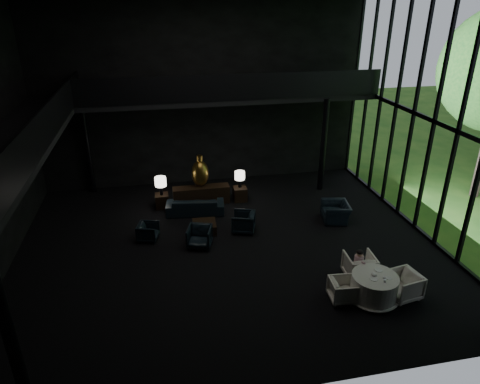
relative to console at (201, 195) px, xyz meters
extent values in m
cube|color=black|center=(0.52, -3.59, -0.36)|extent=(14.00, 12.00, 0.02)
cube|color=black|center=(0.52, 2.41, 3.64)|extent=(14.00, 0.04, 8.00)
cube|color=black|center=(0.52, -9.59, 3.64)|extent=(14.00, 0.04, 8.00)
cube|color=black|center=(-5.48, -3.59, 3.64)|extent=(2.00, 12.00, 0.25)
cube|color=black|center=(1.52, 1.41, 3.64)|extent=(12.00, 2.00, 0.25)
cube|color=black|center=(-4.48, -3.59, 4.24)|extent=(0.06, 12.00, 1.00)
cube|color=black|center=(1.52, 0.41, 4.24)|extent=(12.00, 0.06, 1.00)
cylinder|color=black|center=(-4.48, -9.29, 1.64)|extent=(0.24, 0.24, 4.00)
cylinder|color=black|center=(-4.48, 2.11, 1.64)|extent=(0.24, 0.24, 4.00)
cylinder|color=black|center=(5.32, 0.41, 1.64)|extent=(0.24, 0.24, 4.00)
cube|color=black|center=(0.00, 0.00, 0.00)|extent=(2.29, 0.52, 0.73)
ellipsoid|color=#AB5D22|center=(0.00, 0.13, 0.90)|extent=(0.70, 0.70, 1.08)
cylinder|color=#AB5D22|center=(0.00, 0.13, 1.55)|extent=(0.24, 0.24, 0.22)
cube|color=black|center=(-1.60, -0.09, -0.08)|extent=(0.52, 0.52, 0.58)
cylinder|color=black|center=(-1.60, -0.13, 0.41)|extent=(0.13, 0.13, 0.39)
cylinder|color=white|center=(-1.60, -0.13, 0.78)|extent=(0.45, 0.45, 0.36)
cube|color=black|center=(1.60, -0.07, -0.07)|extent=(0.53, 0.53, 0.59)
cylinder|color=black|center=(1.60, -0.04, 0.40)|extent=(0.12, 0.12, 0.36)
cylinder|color=white|center=(1.60, -0.04, 0.75)|extent=(0.41, 0.41, 0.33)
imported|color=black|center=(-0.35, -0.86, 0.11)|extent=(2.48, 1.02, 0.94)
imported|color=black|center=(-2.16, -2.56, -0.06)|extent=(0.68, 0.71, 0.60)
imported|color=black|center=(1.21, -2.61, 0.05)|extent=(0.97, 1.00, 0.82)
imported|color=black|center=(-0.46, -3.35, 0.05)|extent=(0.99, 0.96, 0.83)
imported|color=black|center=(4.79, -2.51, 0.11)|extent=(0.89, 1.20, 0.96)
cube|color=black|center=(-0.18, -2.39, -0.18)|extent=(0.87, 0.87, 0.37)
cylinder|color=white|center=(3.98, -7.09, 0.01)|extent=(1.28, 1.28, 0.75)
cone|color=white|center=(3.98, -7.09, -0.31)|extent=(1.45, 1.45, 0.10)
imported|color=silver|center=(4.04, -6.06, 0.11)|extent=(0.98, 0.92, 0.95)
imported|color=silver|center=(4.82, -7.19, 0.10)|extent=(0.99, 1.04, 0.93)
imported|color=beige|center=(3.12, -6.97, -0.03)|extent=(0.67, 0.70, 0.67)
cylinder|color=#D8A7BE|center=(3.92, -6.20, 0.28)|extent=(0.27, 0.27, 0.39)
sphere|color=#D8A884|center=(3.92, -6.20, 0.58)|extent=(0.20, 0.20, 0.20)
ellipsoid|color=black|center=(3.92, -6.20, 0.61)|extent=(0.21, 0.21, 0.14)
cylinder|color=white|center=(3.87, -7.21, 0.39)|extent=(0.28, 0.28, 0.01)
cylinder|color=white|center=(4.20, -6.84, 0.39)|extent=(0.28, 0.28, 0.02)
cylinder|color=white|center=(4.29, -7.26, 0.39)|extent=(0.20, 0.20, 0.01)
cylinder|color=white|center=(4.16, -7.23, 0.43)|extent=(0.10, 0.10, 0.06)
ellipsoid|color=white|center=(3.94, -7.06, 0.42)|extent=(0.15, 0.15, 0.08)
cylinder|color=#99999E|center=(4.09, -7.39, 0.42)|extent=(0.07, 0.07, 0.08)
camera|label=1|loc=(-1.61, -15.88, 7.35)|focal=32.00mm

